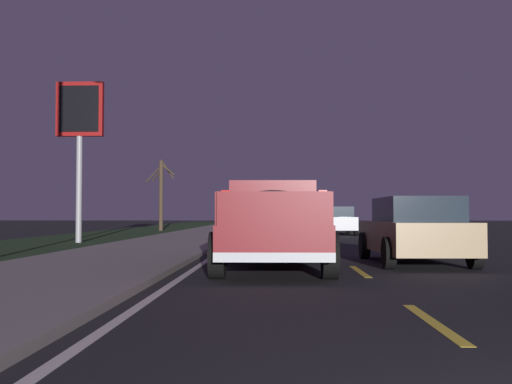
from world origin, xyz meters
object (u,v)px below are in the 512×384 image
sedan_white (325,219)px  bare_tree_far (161,193)px  sedan_green (275,219)px  pickup_truck (273,222)px  sedan_tan (414,230)px  sedan_silver (336,220)px  gas_price_sign (80,122)px

sedan_white → bare_tree_far: 11.48m
bare_tree_far → sedan_green: bearing=-70.8°
pickup_truck → sedan_white: (29.40, -3.46, -0.20)m
pickup_truck → sedan_green: pickup_truck is taller
pickup_truck → sedan_tan: 3.65m
sedan_silver → pickup_truck: bearing=170.8°
pickup_truck → gas_price_sign: size_ratio=0.84×
sedan_tan → bare_tree_far: 28.80m
pickup_truck → sedan_tan: pickup_truck is taller
bare_tree_far → sedan_tan: bearing=-157.3°
sedan_white → sedan_tan: bearing=179.7°
pickup_truck → gas_price_sign: (11.26, 7.86, 3.87)m
gas_price_sign → pickup_truck: bearing=-145.1°
gas_price_sign → sedan_white: bearing=-32.0°
pickup_truck → sedan_white: 29.61m
sedan_white → gas_price_sign: (-18.15, 11.32, 4.07)m
sedan_silver → sedan_green: 10.47m
pickup_truck → sedan_green: (30.79, -0.00, -0.20)m
pickup_truck → sedan_white: pickup_truck is taller
sedan_tan → sedan_silver: bearing=-0.3°
sedan_green → gas_price_sign: (-19.53, 7.86, 4.07)m
sedan_green → pickup_truck: bearing=180.0°
sedan_silver → sedan_white: (8.53, -0.08, 0.00)m
bare_tree_far → gas_price_sign: bearing=179.8°
sedan_green → bare_tree_far: size_ratio=0.91×
sedan_tan → sedan_green: size_ratio=1.00×
sedan_tan → gas_price_sign: bearing=49.0°
pickup_truck → sedan_tan: (1.56, -3.29, -0.20)m
sedan_green → gas_price_sign: gas_price_sign is taller
sedan_white → sedan_green: size_ratio=1.00×
sedan_white → sedan_green: (1.38, 3.46, 0.00)m
pickup_truck → gas_price_sign: 14.26m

